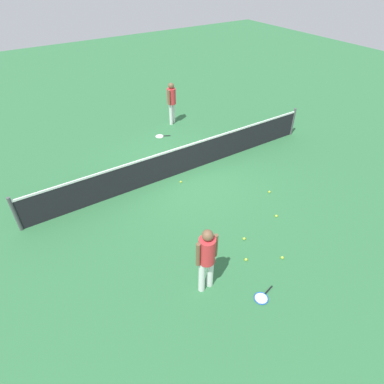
# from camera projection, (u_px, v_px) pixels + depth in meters

# --- Properties ---
(ground_plane) EXTENTS (40.00, 40.00, 0.00)m
(ground_plane) POSITION_uv_depth(u_px,v_px,m) (183.00, 172.00, 10.75)
(ground_plane) COLOR #2D6B3D
(court_net) EXTENTS (10.09, 0.09, 1.07)m
(court_net) POSITION_uv_depth(u_px,v_px,m) (183.00, 159.00, 10.44)
(court_net) COLOR #4C4C51
(court_net) RESTS_ON ground_plane
(player_near_side) EXTENTS (0.52, 0.35, 1.70)m
(player_near_side) POSITION_uv_depth(u_px,v_px,m) (207.00, 256.00, 6.54)
(player_near_side) COLOR white
(player_near_side) RESTS_ON ground_plane
(player_far_side) EXTENTS (0.48, 0.47, 1.70)m
(player_far_side) POSITION_uv_depth(u_px,v_px,m) (172.00, 100.00, 13.09)
(player_far_side) COLOR white
(player_far_side) RESTS_ON ground_plane
(tennis_racket_near_player) EXTENTS (0.61, 0.38, 0.03)m
(tennis_racket_near_player) POSITION_uv_depth(u_px,v_px,m) (262.00, 297.00, 6.92)
(tennis_racket_near_player) COLOR blue
(tennis_racket_near_player) RESTS_ON ground_plane
(tennis_racket_far_player) EXTENTS (0.60, 0.42, 0.03)m
(tennis_racket_far_player) POSITION_uv_depth(u_px,v_px,m) (160.00, 136.00, 12.74)
(tennis_racket_far_player) COLOR white
(tennis_racket_far_player) RESTS_ON ground_plane
(tennis_ball_near_player) EXTENTS (0.07, 0.07, 0.07)m
(tennis_ball_near_player) POSITION_uv_depth(u_px,v_px,m) (246.00, 260.00, 7.72)
(tennis_ball_near_player) COLOR #C6E033
(tennis_ball_near_player) RESTS_ON ground_plane
(tennis_ball_by_net) EXTENTS (0.07, 0.07, 0.07)m
(tennis_ball_by_net) POSITION_uv_depth(u_px,v_px,m) (276.00, 216.00, 8.97)
(tennis_ball_by_net) COLOR #C6E033
(tennis_ball_by_net) RESTS_ON ground_plane
(tennis_ball_midcourt) EXTENTS (0.07, 0.07, 0.07)m
(tennis_ball_midcourt) POSITION_uv_depth(u_px,v_px,m) (282.00, 258.00, 7.77)
(tennis_ball_midcourt) COLOR #C6E033
(tennis_ball_midcourt) RESTS_ON ground_plane
(tennis_ball_baseline) EXTENTS (0.07, 0.07, 0.07)m
(tennis_ball_baseline) POSITION_uv_depth(u_px,v_px,m) (269.00, 192.00, 9.84)
(tennis_ball_baseline) COLOR #C6E033
(tennis_ball_baseline) RESTS_ON ground_plane
(tennis_ball_stray_left) EXTENTS (0.07, 0.07, 0.07)m
(tennis_ball_stray_left) POSITION_uv_depth(u_px,v_px,m) (181.00, 182.00, 10.25)
(tennis_ball_stray_left) COLOR #C6E033
(tennis_ball_stray_left) RESTS_ON ground_plane
(tennis_ball_stray_right) EXTENTS (0.07, 0.07, 0.07)m
(tennis_ball_stray_right) POSITION_uv_depth(u_px,v_px,m) (244.00, 239.00, 8.27)
(tennis_ball_stray_right) COLOR #C6E033
(tennis_ball_stray_right) RESTS_ON ground_plane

